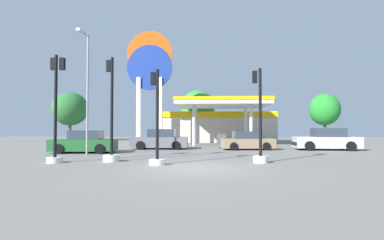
% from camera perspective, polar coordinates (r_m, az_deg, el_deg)
% --- Properties ---
extents(ground_plane, '(90.00, 90.00, 0.00)m').
position_cam_1_polar(ground_plane, '(11.93, 0.49, -9.39)').
color(ground_plane, slate).
rests_on(ground_plane, ground).
extents(gas_station, '(12.83, 11.91, 4.45)m').
position_cam_1_polar(gas_station, '(33.98, 5.26, -0.85)').
color(gas_station, beige).
rests_on(gas_station, ground).
extents(station_pole_sign, '(4.59, 0.56, 11.46)m').
position_cam_1_polar(station_pole_sign, '(30.06, -8.31, 9.18)').
color(station_pole_sign, white).
rests_on(station_pole_sign, ground).
extents(car_0, '(4.24, 2.14, 1.47)m').
position_cam_1_polar(car_0, '(20.45, -20.37, -4.19)').
color(car_0, black).
rests_on(car_0, ground).
extents(car_1, '(4.01, 2.02, 1.39)m').
position_cam_1_polar(car_1, '(22.42, 10.80, -4.13)').
color(car_1, black).
rests_on(car_1, ground).
extents(car_2, '(4.36, 2.05, 1.55)m').
position_cam_1_polar(car_2, '(22.89, -6.27, -3.92)').
color(car_2, black).
rests_on(car_2, ground).
extents(car_3, '(4.70, 2.41, 1.63)m').
position_cam_1_polar(car_3, '(23.93, 24.83, -3.59)').
color(car_3, black).
rests_on(car_3, ground).
extents(traffic_signal_0, '(0.73, 0.73, 5.06)m').
position_cam_1_polar(traffic_signal_0, '(15.03, -25.14, -0.18)').
color(traffic_signal_0, silver).
rests_on(traffic_signal_0, ground).
extents(traffic_signal_1, '(0.72, 0.72, 4.23)m').
position_cam_1_polar(traffic_signal_1, '(12.95, -6.94, -2.90)').
color(traffic_signal_1, silver).
rests_on(traffic_signal_1, ground).
extents(traffic_signal_2, '(0.70, 0.71, 4.44)m').
position_cam_1_polar(traffic_signal_2, '(13.98, 13.15, -2.86)').
color(traffic_signal_2, silver).
rests_on(traffic_signal_2, ground).
extents(traffic_signal_3, '(0.79, 0.79, 5.08)m').
position_cam_1_polar(traffic_signal_3, '(14.65, -15.55, -2.65)').
color(traffic_signal_3, silver).
rests_on(traffic_signal_3, ground).
extents(tree_0, '(4.54, 4.54, 6.31)m').
position_cam_1_polar(tree_0, '(40.85, -22.79, 2.02)').
color(tree_0, brown).
rests_on(tree_0, ground).
extents(tree_1, '(4.28, 4.28, 6.42)m').
position_cam_1_polar(tree_1, '(36.71, 1.16, 2.66)').
color(tree_1, brown).
rests_on(tree_1, ground).
extents(tree_2, '(3.72, 3.72, 5.96)m').
position_cam_1_polar(tree_2, '(40.09, 24.58, 1.86)').
color(tree_2, brown).
rests_on(tree_2, ground).
extents(corner_streetlamp, '(0.24, 1.48, 7.25)m').
position_cam_1_polar(corner_streetlamp, '(18.43, -20.04, 6.96)').
color(corner_streetlamp, gray).
rests_on(corner_streetlamp, ground).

